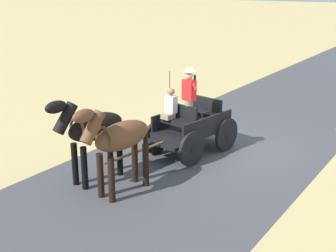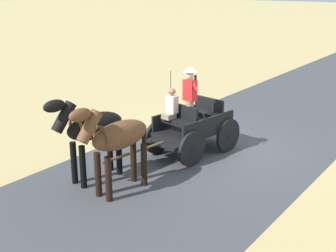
{
  "view_description": "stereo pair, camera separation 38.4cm",
  "coord_description": "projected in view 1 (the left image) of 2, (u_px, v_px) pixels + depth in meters",
  "views": [
    {
      "loc": [
        -5.67,
        11.04,
        4.66
      ],
      "look_at": [
        0.53,
        1.96,
        1.1
      ],
      "focal_mm": 47.84,
      "sensor_mm": 36.0,
      "label": 1
    },
    {
      "loc": [
        -5.98,
        10.82,
        4.66
      ],
      "look_at": [
        0.53,
        1.96,
        1.1
      ],
      "focal_mm": 47.84,
      "sensor_mm": 36.0,
      "label": 2
    }
  ],
  "objects": [
    {
      "name": "horse_off_side",
      "position": [
        92.0,
        130.0,
        10.56
      ],
      "size": [
        0.78,
        2.15,
        2.21
      ],
      "color": "black",
      "rests_on": "ground"
    },
    {
      "name": "horse_drawn_carriage",
      "position": [
        190.0,
        125.0,
        12.52
      ],
      "size": [
        1.76,
        4.51,
        2.5
      ],
      "color": "black",
      "rests_on": "ground"
    },
    {
      "name": "road_surface",
      "position": [
        220.0,
        148.0,
        13.15
      ],
      "size": [
        5.9,
        160.0,
        0.01
      ],
      "primitive_type": "cube",
      "color": "#424247",
      "rests_on": "ground"
    },
    {
      "name": "horse_near_side",
      "position": [
        119.0,
        139.0,
        9.94
      ],
      "size": [
        0.72,
        2.14,
        2.21
      ],
      "color": "brown",
      "rests_on": "ground"
    },
    {
      "name": "ground_plane",
      "position": [
        220.0,
        148.0,
        13.15
      ],
      "size": [
        200.0,
        200.0,
        0.0
      ],
      "primitive_type": "plane",
      "color": "tan"
    }
  ]
}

